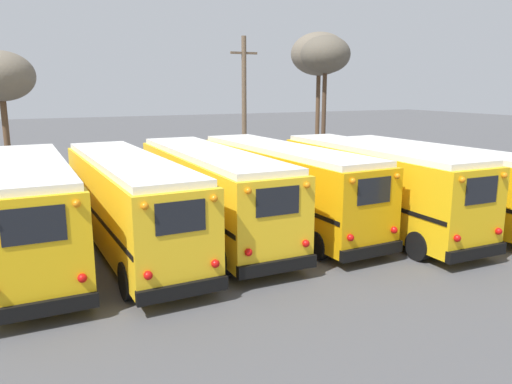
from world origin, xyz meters
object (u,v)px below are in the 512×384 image
at_px(school_bus_3, 283,183).
at_px(school_bus_4, 374,184).
at_px(school_bus_1, 129,200).
at_px(bare_tree_3, 325,56).
at_px(bare_tree_1, 0,77).
at_px(school_bus_0, 29,210).
at_px(school_bus_2, 210,190).
at_px(school_bus_5, 429,179).
at_px(utility_pole, 244,104).
at_px(bare_tree_2, 319,55).

height_order(school_bus_3, school_bus_4, school_bus_4).
xyz_separation_m(school_bus_1, bare_tree_3, (15.71, 12.21, 5.76)).
bearing_deg(bare_tree_1, school_bus_0, -87.13).
bearing_deg(school_bus_2, bare_tree_1, 119.74).
distance_m(school_bus_3, school_bus_5, 6.38).
bearing_deg(bare_tree_3, school_bus_5, -104.07).
bearing_deg(utility_pole, bare_tree_3, -5.10).
bearing_deg(school_bus_2, bare_tree_3, 43.05).
height_order(school_bus_2, school_bus_5, school_bus_2).
height_order(school_bus_3, utility_pole, utility_pole).
height_order(bare_tree_1, bare_tree_2, bare_tree_2).
bearing_deg(school_bus_2, school_bus_0, -173.51).
bearing_deg(school_bus_4, school_bus_3, 150.27).
relative_size(bare_tree_2, bare_tree_3, 1.06).
xyz_separation_m(utility_pole, bare_tree_2, (7.11, 2.48, 3.34)).
bearing_deg(school_bus_2, school_bus_3, 0.34).
relative_size(school_bus_2, school_bus_3, 0.99).
bearing_deg(school_bus_1, bare_tree_1, 106.78).
bearing_deg(school_bus_4, utility_pole, 87.02).
relative_size(school_bus_0, school_bus_3, 0.88).
height_order(school_bus_4, bare_tree_1, bare_tree_1).
distance_m(school_bus_0, school_bus_3, 9.30).
xyz_separation_m(school_bus_1, utility_pole, (10.00, 12.71, 2.69)).
distance_m(school_bus_0, school_bus_1, 3.11).
bearing_deg(bare_tree_1, school_bus_2, -60.26).
bearing_deg(bare_tree_3, bare_tree_1, 179.56).
xyz_separation_m(school_bus_1, school_bus_2, (3.09, 0.42, 0.01)).
distance_m(school_bus_2, school_bus_4, 6.43).
relative_size(school_bus_1, bare_tree_2, 1.17).
bearing_deg(bare_tree_3, school_bus_0, -146.41).
xyz_separation_m(school_bus_3, school_bus_5, (6.18, -1.56, -0.06)).
bearing_deg(school_bus_3, utility_pole, 72.71).
bearing_deg(school_bus_1, school_bus_0, -174.81).
xyz_separation_m(utility_pole, bare_tree_1, (-13.73, -0.36, 1.54)).
relative_size(school_bus_0, bare_tree_1, 1.31).
bearing_deg(school_bus_2, utility_pole, 60.64).
distance_m(school_bus_0, school_bus_5, 15.48).
height_order(school_bus_0, bare_tree_1, bare_tree_1).
distance_m(school_bus_4, school_bus_5, 3.10).
bearing_deg(school_bus_3, school_bus_4, -29.73).
bearing_deg(school_bus_4, school_bus_5, 3.87).
distance_m(school_bus_4, bare_tree_1, 19.33).
height_order(school_bus_1, school_bus_5, school_bus_1).
bearing_deg(school_bus_5, school_bus_4, -176.13).
height_order(school_bus_2, bare_tree_3, bare_tree_3).
bearing_deg(school_bus_4, school_bus_0, 175.18).
relative_size(school_bus_1, school_bus_5, 1.03).
relative_size(school_bus_1, school_bus_3, 1.00).
bearing_deg(utility_pole, school_bus_2, -119.36).
height_order(school_bus_0, bare_tree_2, bare_tree_2).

